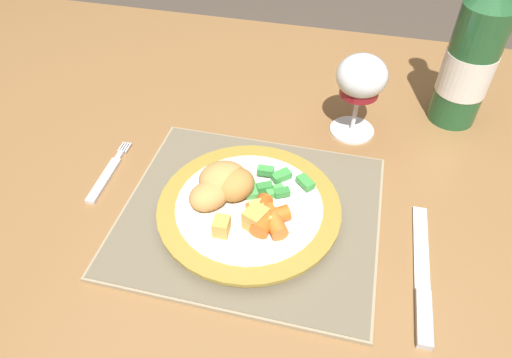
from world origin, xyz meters
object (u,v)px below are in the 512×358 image
(dining_table, at_px, (260,179))
(wine_glass, at_px, (361,81))
(fork, at_px, (107,175))
(dinner_plate, at_px, (249,209))
(table_knife, at_px, (422,282))
(bottle, at_px, (472,57))

(dining_table, distance_m, wine_glass, 0.24)
(fork, bearing_deg, dinner_plate, -6.95)
(dinner_plate, height_order, wine_glass, wine_glass)
(dining_table, bearing_deg, table_knife, -40.33)
(dining_table, relative_size, bottle, 5.27)
(dinner_plate, distance_m, wine_glass, 0.26)
(dining_table, height_order, wine_glass, wine_glass)
(fork, xyz_separation_m, bottle, (0.50, 0.27, 0.11))
(table_knife, bearing_deg, dining_table, 139.67)
(dinner_plate, bearing_deg, table_knife, -12.84)
(dining_table, distance_m, dinner_plate, 0.19)
(wine_glass, xyz_separation_m, bottle, (0.16, 0.08, 0.02))
(wine_glass, distance_m, bottle, 0.18)
(bottle, bearing_deg, fork, -151.59)
(dinner_plate, relative_size, table_knife, 1.18)
(dining_table, distance_m, fork, 0.25)
(dinner_plate, height_order, bottle, bottle)
(dining_table, bearing_deg, bottle, 25.05)
(bottle, bearing_deg, wine_glass, -154.21)
(fork, bearing_deg, wine_glass, 29.59)
(fork, height_order, table_knife, table_knife)
(fork, relative_size, table_knife, 0.64)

